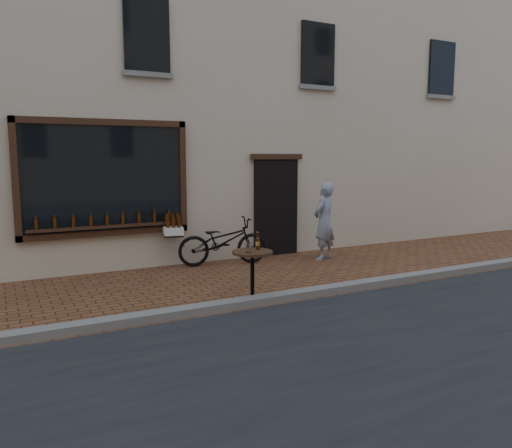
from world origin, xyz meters
name	(u,v)px	position (x,y,z in m)	size (l,w,h in m)	color
ground	(281,305)	(0.00, 0.00, 0.00)	(90.00, 90.00, 0.00)	brown
kerb	(275,298)	(0.00, 0.20, 0.06)	(90.00, 0.25, 0.12)	slate
shop_building	(152,48)	(0.00, 6.50, 5.00)	(28.00, 6.20, 10.00)	beige
cargo_bicycle	(221,241)	(0.35, 3.06, 0.51)	(2.26, 1.01, 1.06)	black
bistro_table	(253,266)	(-0.31, 0.35, 0.58)	(0.63, 0.63, 1.09)	black
pedestrian	(324,221)	(2.58, 2.51, 0.85)	(0.62, 0.41, 1.70)	gray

